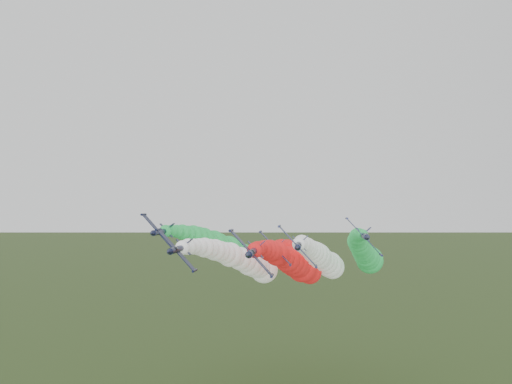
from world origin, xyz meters
TOP-DOWN VIEW (x-y plane):
  - jet_lead at (1.18, 41.28)m, footprint 14.87×72.64m
  - jet_inner_left at (-11.73, 47.56)m, footprint 15.57×73.33m
  - jet_inner_right at (7.83, 51.56)m, footprint 15.08×72.84m
  - jet_outer_left at (-17.79, 56.62)m, footprint 15.16×72.92m
  - jet_outer_right at (19.88, 62.24)m, footprint 15.71×73.48m
  - jet_trail at (2.84, 68.88)m, footprint 15.02×72.78m

SIDE VIEW (x-z plane):
  - jet_trail at x=2.84m, z-range 27.37..45.33m
  - jet_inner_left at x=-11.73m, z-range 28.38..46.88m
  - jet_lead at x=1.18m, z-range 29.05..46.86m
  - jet_inner_right at x=7.83m, z-range 29.10..47.12m
  - jet_outer_right at x=19.88m, z-range 29.57..48.22m
  - jet_outer_left at x=-17.79m, z-range 31.08..49.17m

